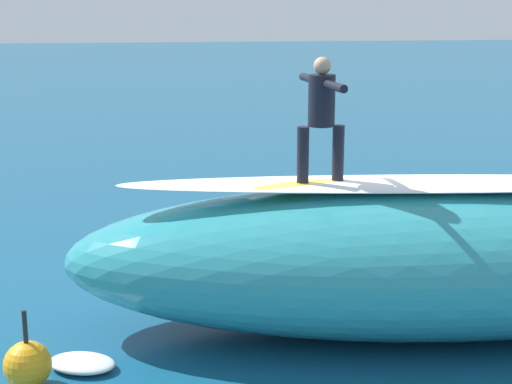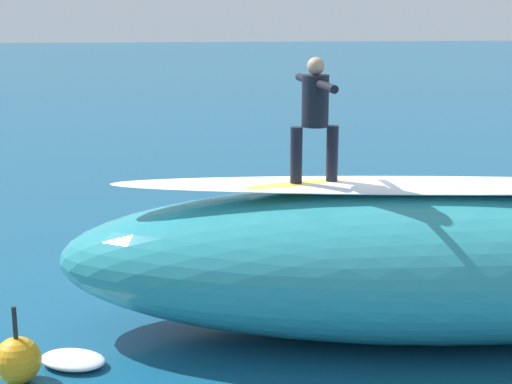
{
  "view_description": "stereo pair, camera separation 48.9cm",
  "coord_description": "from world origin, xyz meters",
  "px_view_note": "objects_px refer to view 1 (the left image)",
  "views": [
    {
      "loc": [
        2.46,
        10.97,
        4.15
      ],
      "look_at": [
        1.09,
        -0.33,
        1.36
      ],
      "focal_mm": 57.34,
      "sensor_mm": 36.0,
      "label": 1
    },
    {
      "loc": [
        1.98,
        11.01,
        4.15
      ],
      "look_at": [
        1.09,
        -0.33,
        1.36
      ],
      "focal_mm": 57.34,
      "sensor_mm": 36.0,
      "label": 2
    }
  ],
  "objects_px": {
    "surfboard_paddling": "(210,243)",
    "buoy_marker": "(28,365)",
    "surfboard_riding": "(320,184)",
    "surfer_riding": "(321,110)",
    "surfer_paddling": "(205,235)"
  },
  "relations": [
    {
      "from": "surfboard_riding",
      "to": "buoy_marker",
      "type": "bearing_deg",
      "value": 9.7
    },
    {
      "from": "surfboard_riding",
      "to": "surfboard_paddling",
      "type": "height_order",
      "value": "surfboard_riding"
    },
    {
      "from": "surfboard_paddling",
      "to": "surfer_paddling",
      "type": "xyz_separation_m",
      "value": [
        0.09,
        0.11,
        0.18
      ]
    },
    {
      "from": "surfboard_riding",
      "to": "surfboard_paddling",
      "type": "relative_size",
      "value": 1.04
    },
    {
      "from": "surfer_riding",
      "to": "surfboard_paddling",
      "type": "distance_m",
      "value": 4.78
    },
    {
      "from": "surfboard_riding",
      "to": "surfer_paddling",
      "type": "distance_m",
      "value": 4.17
    },
    {
      "from": "surfer_riding",
      "to": "buoy_marker",
      "type": "xyz_separation_m",
      "value": [
        3.39,
        1.12,
        -2.54
      ]
    },
    {
      "from": "buoy_marker",
      "to": "surfer_riding",
      "type": "bearing_deg",
      "value": -161.76
    },
    {
      "from": "surfer_paddling",
      "to": "surfer_riding",
      "type": "bearing_deg",
      "value": -122.31
    },
    {
      "from": "surfboard_riding",
      "to": "surfer_riding",
      "type": "height_order",
      "value": "surfer_riding"
    },
    {
      "from": "surfboard_paddling",
      "to": "buoy_marker",
      "type": "bearing_deg",
      "value": -165.76
    },
    {
      "from": "surfboard_riding",
      "to": "surfboard_paddling",
      "type": "bearing_deg",
      "value": -82.07
    },
    {
      "from": "surfboard_paddling",
      "to": "buoy_marker",
      "type": "height_order",
      "value": "buoy_marker"
    },
    {
      "from": "surfboard_riding",
      "to": "surfer_riding",
      "type": "bearing_deg",
      "value": -71.98
    },
    {
      "from": "surfer_riding",
      "to": "surfboard_paddling",
      "type": "bearing_deg",
      "value": -82.07
    }
  ]
}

